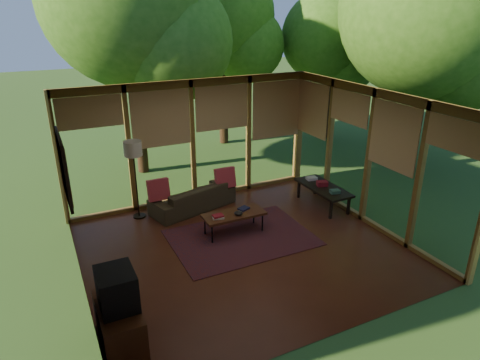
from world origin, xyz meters
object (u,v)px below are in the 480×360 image
side_console (323,188)px  sofa (193,197)px  coffee_table (234,215)px  media_cabinet (120,325)px  floor_lamp (133,153)px  television (117,289)px

side_console → sofa: bearing=157.3°
side_console → coffee_table: bearing=-173.2°
media_cabinet → side_console: (4.87, 2.32, 0.11)m
media_cabinet → side_console: bearing=25.4°
sofa → coffee_table: sofa is taller
sofa → side_console: (2.63, -1.10, 0.14)m
floor_lamp → coffee_table: floor_lamp is taller
television → side_console: 5.39m
media_cabinet → floor_lamp: (1.09, 3.55, 1.11)m
sofa → floor_lamp: size_ratio=1.12×
sofa → media_cabinet: (-2.24, -3.42, 0.03)m
sofa → television: bearing=42.0°
television → floor_lamp: 3.75m
sofa → floor_lamp: 1.62m
sofa → media_cabinet: media_cabinet is taller
floor_lamp → television: bearing=-106.8°
sofa → floor_lamp: floor_lamp is taller
coffee_table → media_cabinet: bearing=-141.6°
side_console → television: bearing=-154.5°
sofa → coffee_table: 1.42m
sofa → side_console: bearing=142.2°
television → coffee_table: size_ratio=0.46×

